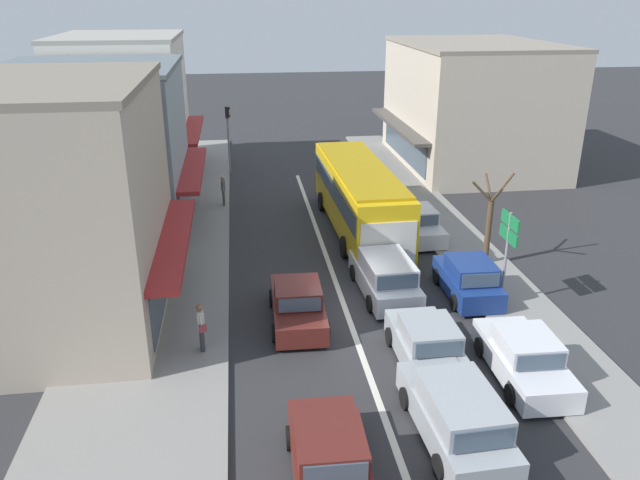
% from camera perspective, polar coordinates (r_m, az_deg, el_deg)
% --- Properties ---
extents(ground_plane, '(140.00, 140.00, 0.00)m').
position_cam_1_polar(ground_plane, '(22.52, 2.47, -6.70)').
color(ground_plane, '#2D2D30').
extents(lane_centre_line, '(0.20, 28.00, 0.01)m').
position_cam_1_polar(lane_centre_line, '(26.05, 0.96, -2.52)').
color(lane_centre_line, silver).
rests_on(lane_centre_line, ground).
extents(sidewalk_left, '(5.20, 44.00, 0.14)m').
position_cam_1_polar(sidewalk_left, '(27.80, -13.68, -1.40)').
color(sidewalk_left, gray).
rests_on(sidewalk_left, ground).
extents(kerb_right, '(2.80, 44.00, 0.12)m').
position_cam_1_polar(kerb_right, '(29.29, 12.45, -0.09)').
color(kerb_right, gray).
rests_on(kerb_right, ground).
extents(shopfront_corner_near, '(8.60, 9.21, 8.24)m').
position_cam_1_polar(shopfront_corner_near, '(22.62, -24.25, 2.79)').
color(shopfront_corner_near, '#B2A38E').
rests_on(shopfront_corner_near, ground).
extents(shopfront_mid_block, '(8.88, 8.75, 7.68)m').
position_cam_1_polar(shopfront_mid_block, '(31.34, -19.77, 7.84)').
color(shopfront_mid_block, '#84939E').
rests_on(shopfront_mid_block, ground).
extents(shopfront_far_end, '(7.84, 9.23, 8.37)m').
position_cam_1_polar(shopfront_far_end, '(40.12, -17.34, 11.49)').
color(shopfront_far_end, silver).
rests_on(shopfront_far_end, ground).
extents(building_right_far, '(9.76, 12.42, 7.78)m').
position_cam_1_polar(building_right_far, '(42.14, 13.73, 11.90)').
color(building_right_far, beige).
rests_on(building_right_far, ground).
extents(city_bus, '(2.92, 10.91, 3.23)m').
position_cam_1_polar(city_bus, '(29.33, 3.60, 4.22)').
color(city_bus, yellow).
rests_on(city_bus, ground).
extents(sedan_behind_bus_near, '(1.91, 4.20, 1.47)m').
position_cam_1_polar(sedan_behind_bus_near, '(19.58, 9.84, -9.57)').
color(sedan_behind_bus_near, '#9EA3A8').
rests_on(sedan_behind_bus_near, ground).
extents(sedan_adjacent_lane_trail, '(1.98, 4.24, 1.47)m').
position_cam_1_polar(sedan_adjacent_lane_trail, '(15.31, 0.92, -19.48)').
color(sedan_adjacent_lane_trail, '#561E19').
rests_on(sedan_adjacent_lane_trail, ground).
extents(wagon_adjacent_lane_lead, '(2.09, 4.57, 1.58)m').
position_cam_1_polar(wagon_adjacent_lane_lead, '(23.65, 5.97, -3.31)').
color(wagon_adjacent_lane_lead, silver).
rests_on(wagon_adjacent_lane_lead, ground).
extents(wagon_queue_gap_filler, '(2.08, 4.57, 1.58)m').
position_cam_1_polar(wagon_queue_gap_filler, '(16.80, 12.39, -15.36)').
color(wagon_queue_gap_filler, '#9EA3A8').
rests_on(wagon_queue_gap_filler, ground).
extents(sedan_queue_far_back, '(1.97, 4.24, 1.47)m').
position_cam_1_polar(sedan_queue_far_back, '(21.68, -2.05, -5.92)').
color(sedan_queue_far_back, '#561E19').
rests_on(sedan_queue_far_back, ground).
extents(parked_sedan_kerb_front, '(1.99, 4.25, 1.47)m').
position_cam_1_polar(parked_sedan_kerb_front, '(19.70, 18.18, -10.22)').
color(parked_sedan_kerb_front, silver).
rests_on(parked_sedan_kerb_front, ground).
extents(parked_hatchback_kerb_second, '(1.87, 3.73, 1.54)m').
position_cam_1_polar(parked_hatchback_kerb_second, '(24.01, 13.41, -3.52)').
color(parked_hatchback_kerb_second, navy).
rests_on(parked_hatchback_kerb_second, ground).
extents(parked_sedan_kerb_third, '(1.98, 4.24, 1.47)m').
position_cam_1_polar(parked_sedan_kerb_third, '(29.33, 8.77, 1.48)').
color(parked_sedan_kerb_third, silver).
rests_on(parked_sedan_kerb_third, ground).
extents(traffic_light_downstreet, '(0.32, 0.24, 4.20)m').
position_cam_1_polar(traffic_light_downstreet, '(39.25, -8.40, 10.05)').
color(traffic_light_downstreet, gray).
rests_on(traffic_light_downstreet, ground).
extents(directional_road_sign, '(0.10, 1.40, 3.60)m').
position_cam_1_polar(directional_road_sign, '(22.92, 16.86, 0.30)').
color(directional_road_sign, gray).
rests_on(directional_road_sign, ground).
extents(street_tree_right, '(1.77, 1.85, 4.00)m').
position_cam_1_polar(street_tree_right, '(26.52, 15.21, 1.47)').
color(street_tree_right, brown).
rests_on(street_tree_right, ground).
extents(pedestrian_with_handbag_near, '(0.33, 0.65, 1.63)m').
position_cam_1_polar(pedestrian_with_handbag_near, '(19.99, -10.84, -7.60)').
color(pedestrian_with_handbag_near, '#333338').
rests_on(pedestrian_with_handbag_near, sidewalk_left).
extents(pedestrian_browsing_midblock, '(0.23, 0.57, 1.63)m').
position_cam_1_polar(pedestrian_browsing_midblock, '(33.26, -8.85, 4.68)').
color(pedestrian_browsing_midblock, '#4C4742').
rests_on(pedestrian_browsing_midblock, sidewalk_left).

